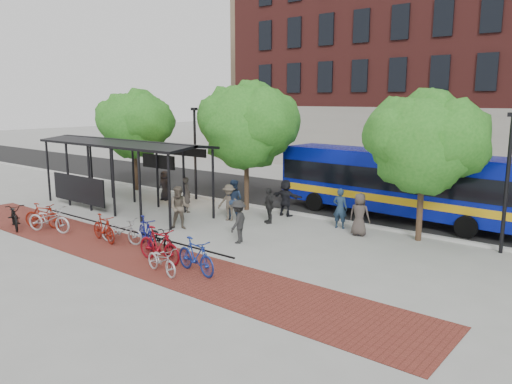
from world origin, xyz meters
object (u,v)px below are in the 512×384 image
Objects in this scene: lamp_post_right at (507,179)px; pedestrian_8 at (179,208)px; bike_9 at (159,245)px; bus_shelter at (121,151)px; bike_7 at (146,232)px; tree_a at (135,122)px; pedestrian_7 at (340,208)px; bike_6 at (122,231)px; pedestrian_2 at (233,200)px; pedestrian_9 at (238,222)px; pedestrian_5 at (286,198)px; tree_c at (427,139)px; bus at (397,180)px; pedestrian_4 at (269,205)px; bike_5 at (104,228)px; pedestrian_3 at (229,203)px; pedestrian_6 at (360,214)px; bike_10 at (162,260)px; tree_b at (248,122)px; pedestrian_1 at (187,195)px; bike_11 at (196,256)px; lamp_post_left at (195,151)px; bike_8 at (160,239)px; bike_2 at (49,219)px; bike_0 at (15,216)px; pedestrian_0 at (165,185)px; bike_1 at (43,216)px.

lamp_post_right reaches higher than pedestrian_8.
bike_9 is at bearing -88.57° from pedestrian_8.
bus_shelter reaches higher than bike_7.
pedestrian_7 is (14.48, -0.33, -3.35)m from tree_a.
pedestrian_2 reaches higher than bike_6.
bus_shelter reaches higher than pedestrian_9.
bus_shelter reaches higher than pedestrian_5.
bus is (-2.39, 2.98, -2.23)m from tree_c.
pedestrian_9 reaches higher than pedestrian_4.
bike_5 is 5.95m from pedestrian_3.
bike_7 is 8.67m from pedestrian_6.
bike_6 is 1.13× the size of bike_10.
tree_b is 1.26× the size of lamp_post_right.
lamp_post_right reaches higher than pedestrian_1.
pedestrian_1 is (-5.02, 6.02, 0.27)m from bike_9.
bike_11 is 1.10× the size of pedestrian_7.
pedestrian_1 reaches higher than pedestrian_7.
bus_shelter reaches higher than bike_10.
tree_a reaches higher than bus_shelter.
tree_b is 3.40× the size of pedestrian_2.
bus is 6.11× the size of bike_6.
bike_9 is (7.05, -8.65, -2.12)m from lamp_post_left.
bike_11 is (1.79, 0.02, -0.04)m from bike_9.
bike_11 is at bearing -24.53° from bus_shelter.
bike_8 is 0.95× the size of bike_9.
bike_5 is at bearing 85.39° from bike_9.
bike_7 is (-5.50, -10.47, -1.24)m from bus.
bike_6 is 1.00× the size of bike_11.
bike_2 reaches higher than bike_5.
lamp_post_left is (4.91, 0.25, -1.49)m from tree_a.
bike_6 is at bearing -60.74° from bike_5.
bus_shelter reaches higher than bike_0.
bike_9 reaches higher than bike_8.
bike_2 is (1.77, 0.62, -0.00)m from bike_0.
lamp_post_left reaches higher than bike_0.
bike_7 is at bearing -136.48° from tree_c.
pedestrian_8 reaches higher than bike_7.
pedestrian_9 is at bearing 15.81° from bike_10.
pedestrian_1 reaches higher than pedestrian_4.
bike_10 is (3.90, -9.09, -4.01)m from tree_b.
bike_6 is 1.09× the size of pedestrian_5.
pedestrian_2 is (1.55, 6.02, 0.41)m from bike_5.
pedestrian_4 is 4.25m from pedestrian_6.
tree_c is 1.16× the size of lamp_post_left.
bike_6 is 1.09× the size of pedestrian_1.
lamp_post_left is 2.58m from pedestrian_0.
pedestrian_0 is 6.64m from pedestrian_8.
tree_c reaches higher than bike_1.
tree_b reaches higher than pedestrian_5.
lamp_post_left reaches higher than pedestrian_7.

